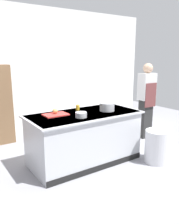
{
  "coord_description": "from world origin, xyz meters",
  "views": [
    {
      "loc": [
        -2.11,
        -3.28,
        1.85
      ],
      "look_at": [
        0.25,
        0.2,
        0.85
      ],
      "focal_mm": 37.07,
      "sensor_mm": 36.0,
      "label": 1
    }
  ],
  "objects_px": {
    "mixing_bowl": "(81,115)",
    "onion": "(55,111)",
    "stock_pot": "(107,107)",
    "juice_cup": "(78,108)",
    "person_chef": "(146,99)",
    "trash_bin": "(157,146)"
  },
  "relations": [
    {
      "from": "trash_bin",
      "to": "stock_pot",
      "type": "bearing_deg",
      "value": 132.05
    },
    {
      "from": "onion",
      "to": "mixing_bowl",
      "type": "distance_m",
      "value": 0.49
    },
    {
      "from": "juice_cup",
      "to": "trash_bin",
      "type": "bearing_deg",
      "value": -44.83
    },
    {
      "from": "mixing_bowl",
      "to": "juice_cup",
      "type": "xyz_separation_m",
      "value": [
        0.23,
        0.48,
        0.01
      ]
    },
    {
      "from": "mixing_bowl",
      "to": "person_chef",
      "type": "xyz_separation_m",
      "value": [
        2.09,
        0.51,
        -0.03
      ]
    },
    {
      "from": "stock_pot",
      "to": "juice_cup",
      "type": "xyz_separation_m",
      "value": [
        -0.42,
        0.34,
        -0.02
      ]
    },
    {
      "from": "person_chef",
      "to": "stock_pot",
      "type": "bearing_deg",
      "value": 84.74
    },
    {
      "from": "juice_cup",
      "to": "person_chef",
      "type": "height_order",
      "value": "person_chef"
    },
    {
      "from": "stock_pot",
      "to": "juice_cup",
      "type": "bearing_deg",
      "value": 140.54
    },
    {
      "from": "onion",
      "to": "person_chef",
      "type": "relative_size",
      "value": 0.05
    },
    {
      "from": "onion",
      "to": "stock_pot",
      "type": "xyz_separation_m",
      "value": [
        0.91,
        -0.27,
        0.01
      ]
    },
    {
      "from": "mixing_bowl",
      "to": "person_chef",
      "type": "bearing_deg",
      "value": 13.79
    },
    {
      "from": "stock_pot",
      "to": "onion",
      "type": "bearing_deg",
      "value": 163.4
    },
    {
      "from": "stock_pot",
      "to": "trash_bin",
      "type": "height_order",
      "value": "stock_pot"
    },
    {
      "from": "juice_cup",
      "to": "stock_pot",
      "type": "bearing_deg",
      "value": -39.46
    },
    {
      "from": "onion",
      "to": "trash_bin",
      "type": "relative_size",
      "value": 0.15
    },
    {
      "from": "stock_pot",
      "to": "mixing_bowl",
      "type": "distance_m",
      "value": 0.66
    },
    {
      "from": "juice_cup",
      "to": "person_chef",
      "type": "bearing_deg",
      "value": 1.1
    },
    {
      "from": "juice_cup",
      "to": "person_chef",
      "type": "distance_m",
      "value": 1.87
    },
    {
      "from": "mixing_bowl",
      "to": "stock_pot",
      "type": "bearing_deg",
      "value": 11.93
    },
    {
      "from": "mixing_bowl",
      "to": "onion",
      "type": "bearing_deg",
      "value": 123.15
    },
    {
      "from": "mixing_bowl",
      "to": "trash_bin",
      "type": "bearing_deg",
      "value": -23.59
    }
  ]
}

